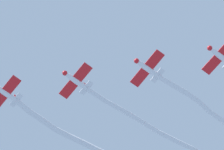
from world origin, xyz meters
The scene contains 7 objects.
airplane_lead centered at (5.17, -4.57, 77.03)m, with size 6.83×5.34×1.75m.
smoke_trail_lead centered at (13.49, 7.26, 75.75)m, with size 16.54×19.53×3.33m.
airplane_left_wing centered at (16.49, -2.28, 77.28)m, with size 6.79×5.37×1.75m.
smoke_trail_left_wing centered at (27.85, 13.04, 76.22)m, with size 21.74×26.52×2.73m.
airplane_right_wing centered at (27.81, 0.00, 77.53)m, with size 6.72×5.45×1.75m.
smoke_trail_right_wing centered at (35.21, 12.10, 77.60)m, with size 12.30×21.16×1.81m.
airplane_slot centered at (39.14, 2.28, 77.78)m, with size 6.75×5.41×1.75m.
Camera 1 is at (33.71, -30.19, 6.00)m, focal length 78.80 mm.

